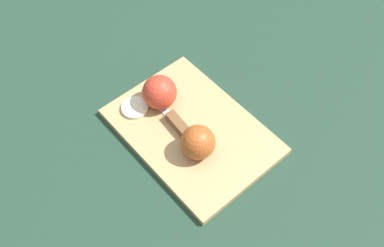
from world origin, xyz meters
name	(u,v)px	position (x,y,z in m)	size (l,w,h in m)	color
ground_plane	(192,133)	(0.00, 0.00, 0.00)	(4.00, 4.00, 0.00)	#1E3828
cutting_board	(192,131)	(0.00, 0.00, 0.01)	(0.37, 0.30, 0.01)	tan
apple_half_left	(198,142)	(-0.04, 0.04, 0.05)	(0.07, 0.07, 0.07)	#AD4C1E
apple_half_right	(160,92)	(0.09, -0.01, 0.05)	(0.07, 0.07, 0.07)	red
knife	(176,123)	(0.03, 0.01, 0.02)	(0.16, 0.06, 0.02)	silver
apple_slice	(135,108)	(0.13, 0.03, 0.02)	(0.06, 0.06, 0.01)	beige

